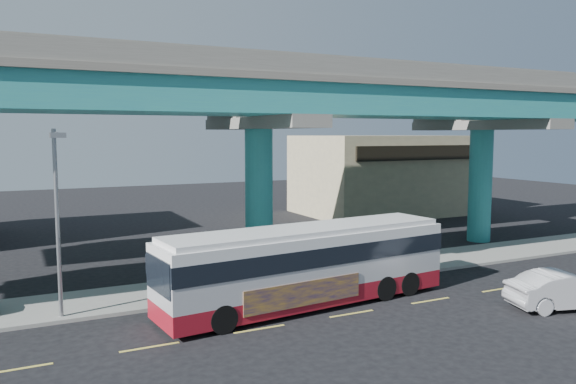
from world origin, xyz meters
name	(u,v)px	position (x,y,z in m)	size (l,w,h in m)	color
ground	(348,312)	(0.00, 0.00, 0.00)	(120.00, 120.00, 0.00)	black
sidewalk	(288,278)	(0.00, 5.50, 0.07)	(70.00, 4.00, 0.15)	gray
lane_markings	(352,314)	(0.00, -0.30, 0.01)	(58.00, 0.12, 0.01)	#D8C64C
viaduct	(258,96)	(0.00, 9.11, 9.14)	(52.00, 12.40, 11.70)	teal
building_beige	(381,174)	(18.00, 22.98, 3.51)	(14.00, 10.23, 7.00)	tan
transit_bus	(308,262)	(-1.01, 1.52, 1.81)	(13.04, 4.04, 3.29)	maroon
sedan	(565,290)	(8.19, -3.57, 0.77)	(4.95, 2.81, 1.55)	#B4B4B9
street_lamp	(57,196)	(-10.43, 3.46, 4.85)	(0.50, 2.37, 7.17)	gray
stop_sign	(391,239)	(5.21, 4.18, 1.83)	(0.69, 0.20, 2.35)	gray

